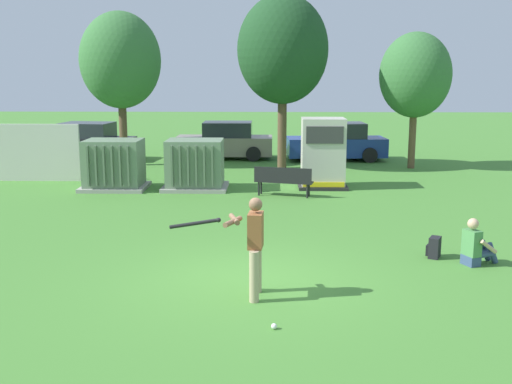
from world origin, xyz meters
TOP-DOWN VIEW (x-y plane):
  - ground_plane at (0.00, 0.00)m, footprint 96.00×96.00m
  - fence_panel at (-8.68, 10.50)m, footprint 4.80×0.12m
  - transformer_west at (-4.71, 9.04)m, footprint 2.10×1.70m
  - transformer_mid_west at (-2.07, 9.10)m, footprint 2.10×1.70m
  - generator_enclosure at (2.13, 9.49)m, footprint 1.60×1.40m
  - park_bench at (0.80, 7.93)m, footprint 1.84×0.83m
  - batter at (0.11, -0.77)m, footprint 1.61×0.72m
  - sports_ball at (0.47, -2.13)m, footprint 0.09×0.09m
  - seated_spectator at (4.51, 1.15)m, footprint 0.79×0.66m
  - backpack at (3.81, 1.59)m, footprint 0.35×0.38m
  - tree_left at (-5.60, 14.19)m, footprint 3.21×3.21m
  - tree_center_left at (0.85, 13.58)m, footprint 3.51×3.51m
  - tree_center_right at (6.01, 13.76)m, footprint 2.77×2.77m
  - parked_car_leftmost at (-7.66, 15.79)m, footprint 4.38×2.31m
  - parked_car_left_of_center at (-1.60, 16.29)m, footprint 4.20×1.92m
  - parked_car_right_of_center at (3.27, 15.96)m, footprint 4.30×2.11m

SIDE VIEW (x-z plane):
  - ground_plane at x=0.00m, z-range 0.00..0.00m
  - sports_ball at x=0.47m, z-range 0.00..0.09m
  - backpack at x=3.81m, z-range -0.01..0.43m
  - seated_spectator at x=4.51m, z-range -0.11..0.86m
  - park_bench at x=0.80m, z-range 0.08..0.99m
  - parked_car_leftmost at x=-7.66m, z-range -0.06..1.56m
  - parked_car_left_of_center at x=-1.60m, z-range -0.06..1.56m
  - parked_car_right_of_center at x=3.27m, z-range -0.06..1.56m
  - transformer_west at x=-4.71m, z-range -0.02..1.60m
  - transformer_mid_west at x=-2.07m, z-range -0.02..1.60m
  - batter at x=0.11m, z-range 0.11..1.85m
  - fence_panel at x=-8.68m, z-range 0.00..2.00m
  - generator_enclosure at x=2.13m, z-range -0.01..2.29m
  - tree_center_right at x=6.01m, z-range 0.99..6.29m
  - tree_left at x=-5.60m, z-range 1.14..7.28m
  - tree_center_left at x=0.85m, z-range 1.25..7.96m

